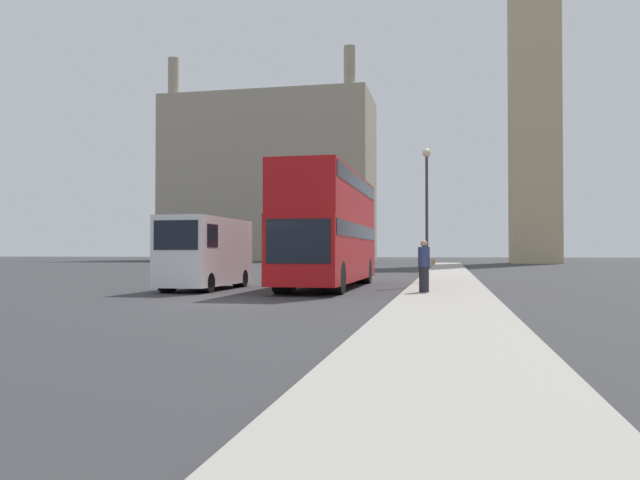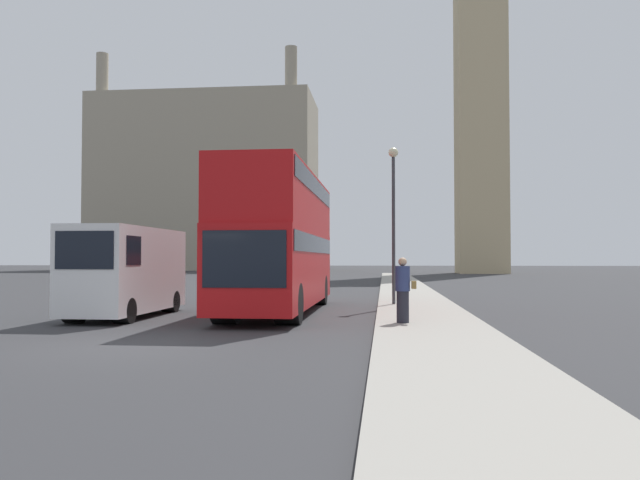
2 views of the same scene
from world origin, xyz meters
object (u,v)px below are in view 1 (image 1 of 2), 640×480
pedestrian (424,266)px  red_double_decker_bus (329,225)px  white_van (205,252)px  street_lamp (427,194)px

pedestrian → red_double_decker_bus: bearing=132.5°
white_van → pedestrian: size_ratio=3.30×
white_van → street_lamp: bearing=28.4°
street_lamp → pedestrian: bearing=-88.8°
red_double_decker_bus → pedestrian: bearing=-47.5°
white_van → street_lamp: (8.27, 4.47, 2.45)m
pedestrian → street_lamp: 7.30m
red_double_decker_bus → street_lamp: street_lamp is taller
red_double_decker_bus → white_van: (-4.46, -2.11, -1.07)m
red_double_decker_bus → white_van: bearing=-154.7°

